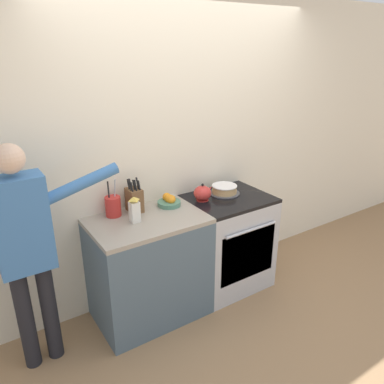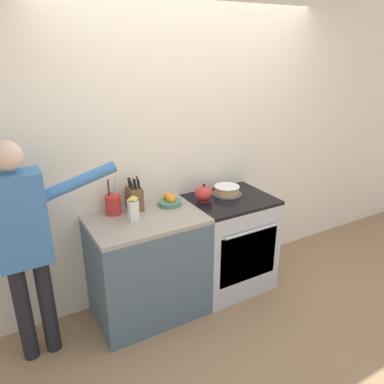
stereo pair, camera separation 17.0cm
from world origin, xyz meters
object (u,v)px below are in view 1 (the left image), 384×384
Objects in this scene: stove_range at (227,242)px; knife_block at (134,200)px; milk_carton at (134,210)px; tea_kettle at (203,193)px; person_baker at (26,242)px; fruit_bowl at (169,201)px; layer_cake at (224,190)px; utensil_crock at (113,206)px.

knife_block is at bearing 166.91° from stove_range.
tea_kettle is at bearing 5.76° from milk_carton.
person_baker reaches higher than knife_block.
milk_carton is 0.79m from person_baker.
fruit_bowl is at bearing 18.68° from milk_carton.
utensil_crock is (-1.03, 0.11, 0.04)m from layer_cake.
stove_range is 2.92× the size of utensil_crock.
tea_kettle is 0.62× the size of utensil_crock.
person_baker is (-0.87, -0.22, -0.02)m from knife_block.
layer_cake is 0.26m from tea_kettle.
knife_block is at bearing 169.85° from fruit_bowl.
stove_range is 4.56× the size of fruit_bowl.
tea_kettle reaches higher than stove_range.
tea_kettle is 0.92× the size of milk_carton.
tea_kettle is (-0.23, 0.08, 0.51)m from stove_range.
stove_range is 3.19× the size of layer_cake.
person_baker is at bearing -179.17° from stove_range.
milk_carton is (-0.94, -0.09, 0.06)m from layer_cake.
fruit_bowl is at bearing -7.77° from utensil_crock.
layer_cake is 1.04m from utensil_crock.
knife_block is at bearing 169.31° from tea_kettle.
milk_carton is at bearing 9.67° from person_baker.
layer_cake is 0.86m from knife_block.
tea_kettle is at bearing 11.12° from person_baker.
knife_block is 0.31m from fruit_bowl.
knife_block is 1.39× the size of milk_carton.
fruit_bowl is (0.30, -0.05, -0.06)m from knife_block.
person_baker is at bearing -161.69° from utensil_crock.
layer_cake is 0.92× the size of utensil_crock.
knife_block is (-0.85, 0.09, 0.06)m from layer_cake.
tea_kettle is at bearing -9.12° from utensil_crock.
milk_carton is at bearing 179.29° from stove_range.
stove_range is at bearing -13.09° from knife_block.
fruit_bowl reaches higher than stove_range.
knife_block is at bearing 65.02° from milk_carton.
stove_range is 0.74m from fruit_bowl.
utensil_crock is 1.56× the size of fruit_bowl.
milk_carton is at bearing -174.24° from tea_kettle.
knife_block is at bearing 173.67° from layer_cake.
layer_cake is 1.36× the size of milk_carton.
milk_carton is at bearing -174.70° from layer_cake.
milk_carton reaches higher than tea_kettle.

